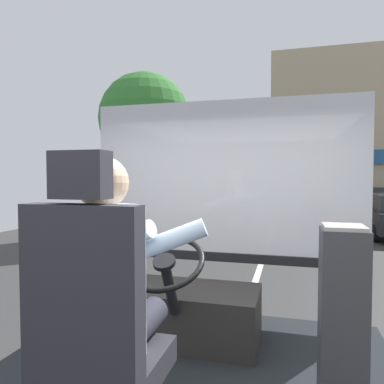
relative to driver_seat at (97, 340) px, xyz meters
The scene contains 10 objects.
ground 9.23m from the driver_seat, 88.94° to the left, with size 18.00×44.00×0.06m.
driver_seat is the anchor object (origin of this frame).
bus_driver 0.25m from the driver_seat, 90.00° to the left, with size 0.79×0.54×0.85m.
steering_console 1.34m from the driver_seat, 90.00° to the left, with size 1.10×1.01×0.86m.
fare_box 1.29m from the driver_seat, 36.24° to the left, with size 0.23×0.26×0.99m.
windshield_panel 2.03m from the driver_seat, 85.06° to the left, with size 2.50×0.08×1.48m.
street_tree 10.53m from the driver_seat, 111.61° to the left, with size 2.92×2.92×5.24m.
shop_building 18.56m from the driver_seat, 74.98° to the left, with size 9.78×4.44×7.62m.
parked_car_red 16.63m from the driver_seat, 74.08° to the left, with size 2.00×3.94×1.46m.
parked_car_white 22.17m from the driver_seat, 78.23° to the left, with size 1.99×4.27×1.43m.
Camera 1 is at (0.59, -1.63, 1.92)m, focal length 33.57 mm.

